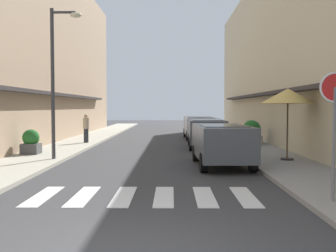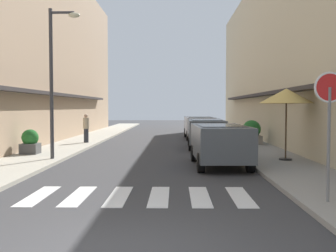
{
  "view_description": "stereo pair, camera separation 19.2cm",
  "coord_description": "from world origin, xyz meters",
  "views": [
    {
      "loc": [
        0.66,
        -5.43,
        2.1
      ],
      "look_at": [
        0.44,
        17.49,
        1.02
      ],
      "focal_mm": 43.23,
      "sensor_mm": 36.0,
      "label": 1
    },
    {
      "loc": [
        0.85,
        -5.43,
        2.1
      ],
      "look_at": [
        0.44,
        17.49,
        1.02
      ],
      "focal_mm": 43.23,
      "sensor_mm": 36.0,
      "label": 2
    }
  ],
  "objects": [
    {
      "name": "pedestrian_walking_near",
      "position": [
        -4.13,
        17.0,
        0.95
      ],
      "size": [
        0.34,
        0.34,
        1.59
      ],
      "rotation": [
        0.0,
        0.0,
        0.16
      ],
      "color": "#282B33",
      "rests_on": "sidewalk_left"
    },
    {
      "name": "parked_car_far",
      "position": [
        2.42,
        21.07,
        0.92
      ],
      "size": [
        1.9,
        4.41,
        1.47
      ],
      "color": "silver",
      "rests_on": "ground_plane"
    },
    {
      "name": "building_row_left",
      "position": [
        -8.43,
        16.66,
        5.59
      ],
      "size": [
        5.5,
        37.32,
        11.18
      ],
      "color": "tan",
      "rests_on": "ground_plane"
    },
    {
      "name": "sidewalk_right",
      "position": [
        4.7,
        15.7,
        0.06
      ],
      "size": [
        2.46,
        54.95,
        0.12
      ],
      "primitive_type": "cube",
      "color": "gray",
      "rests_on": "ground_plane"
    },
    {
      "name": "parked_car_near",
      "position": [
        2.42,
        8.77,
        0.92
      ],
      "size": [
        1.92,
        4.13,
        1.47
      ],
      "color": "#4C5156",
      "rests_on": "ground_plane"
    },
    {
      "name": "cafe_umbrella",
      "position": [
        4.98,
        9.69,
        2.49
      ],
      "size": [
        2.0,
        2.0,
        2.67
      ],
      "color": "#262626",
      "rests_on": "sidewalk_right"
    },
    {
      "name": "round_street_sign",
      "position": [
        4.05,
        3.03,
        2.2
      ],
      "size": [
        0.65,
        0.07,
        2.71
      ],
      "color": "slate",
      "rests_on": "sidewalk_right"
    },
    {
      "name": "sidewalk_left",
      "position": [
        -4.7,
        15.7,
        0.06
      ],
      "size": [
        2.46,
        54.95,
        0.12
      ],
      "primitive_type": "cube",
      "color": "#ADA899",
      "rests_on": "ground_plane"
    },
    {
      "name": "crosswalk",
      "position": [
        -0.0,
        3.95,
        0.01
      ],
      "size": [
        5.2,
        2.2,
        0.01
      ],
      "color": "silver",
      "rests_on": "ground_plane"
    },
    {
      "name": "street_lamp",
      "position": [
        -3.69,
        9.94,
        3.58
      ],
      "size": [
        1.19,
        0.28,
        5.7
      ],
      "color": "#38383D",
      "rests_on": "sidewalk_left"
    },
    {
      "name": "parked_car_mid",
      "position": [
        2.42,
        15.21,
        0.92
      ],
      "size": [
        1.87,
        4.3,
        1.47
      ],
      "color": "#4C5156",
      "rests_on": "ground_plane"
    },
    {
      "name": "planter_midblock",
      "position": [
        -5.3,
        11.53,
        0.62
      ],
      "size": [
        0.72,
        0.72,
        1.04
      ],
      "color": "#4C4C4C",
      "rests_on": "sidewalk_left"
    },
    {
      "name": "ground_plane",
      "position": [
        0.0,
        15.7,
        0.0
      ],
      "size": [
        86.34,
        86.34,
        0.0
      ],
      "primitive_type": "plane",
      "color": "#38383A"
    },
    {
      "name": "building_row_right",
      "position": [
        8.43,
        16.66,
        5.14
      ],
      "size": [
        5.5,
        37.32,
        10.28
      ],
      "color": "beige",
      "rests_on": "ground_plane"
    },
    {
      "name": "planter_far",
      "position": [
        4.96,
        16.32,
        0.73
      ],
      "size": [
        0.99,
        0.99,
        1.28
      ],
      "color": "gray",
      "rests_on": "sidewalk_right"
    }
  ]
}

